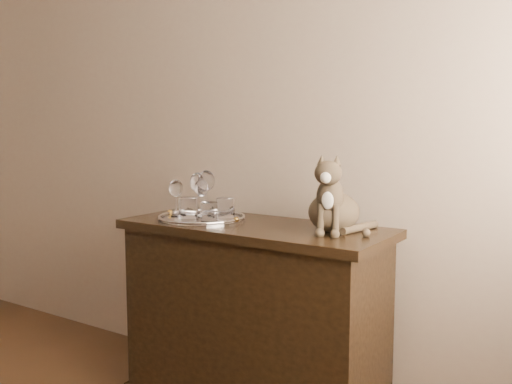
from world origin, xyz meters
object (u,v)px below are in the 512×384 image
at_px(sideboard, 254,318).
at_px(wine_glass_d, 202,198).
at_px(wine_glass_b, 206,192).
at_px(cat, 334,192).
at_px(tumbler_b, 188,209).
at_px(tray, 202,219).
at_px(wine_glass_a, 198,193).
at_px(wine_glass_c, 176,198).
at_px(tumbler_a, 209,212).
at_px(tumbler_c, 225,208).

height_order(sideboard, wine_glass_d, wine_glass_d).
distance_m(wine_glass_b, cat, 0.68).
bearing_deg(tumbler_b, cat, 12.28).
distance_m(tray, wine_glass_b, 0.15).
relative_size(wine_glass_a, cat, 0.62).
bearing_deg(tumbler_b, tray, 74.53).
relative_size(wine_glass_c, tumbler_b, 1.76).
xyz_separation_m(tumbler_a, tumbler_b, (-0.12, -0.01, 0.01)).
distance_m(tray, tumbler_c, 0.13).
distance_m(tray, wine_glass_c, 0.16).
bearing_deg(sideboard, tray, -173.77).
relative_size(sideboard, cat, 3.75).
height_order(tray, cat, cat).
bearing_deg(tray, sideboard, 6.23).
distance_m(wine_glass_c, cat, 0.77).
bearing_deg(wine_glass_b, wine_glass_a, -169.69).
bearing_deg(tumbler_b, wine_glass_d, 95.95).
height_order(wine_glass_d, tumbler_a, wine_glass_d).
bearing_deg(wine_glass_c, tumbler_c, 15.27).
relative_size(wine_glass_d, tumbler_a, 2.00).
bearing_deg(tumbler_c, wine_glass_d, 179.77).
xyz_separation_m(wine_glass_b, tumbler_c, (0.15, -0.06, -0.06)).
height_order(wine_glass_c, tumbler_c, wine_glass_c).
relative_size(tray, wine_glass_b, 1.89).
xyz_separation_m(wine_glass_c, tumbler_a, (0.23, -0.04, -0.04)).
bearing_deg(wine_glass_a, cat, -0.98).
bearing_deg(wine_glass_c, tray, 11.99).
height_order(tray, tumbler_c, tumbler_c).
distance_m(wine_glass_c, tumbler_a, 0.23).
bearing_deg(tumbler_b, wine_glass_b, 99.15).
relative_size(wine_glass_a, tumbler_c, 2.09).
height_order(sideboard, tray, tray).
bearing_deg(wine_glass_c, cat, 7.43).
xyz_separation_m(tray, tumbler_c, (0.11, 0.04, 0.05)).
bearing_deg(wine_glass_c, tumbler_b, -21.04).
bearing_deg(cat, tumbler_b, 178.04).
height_order(tumbler_b, cat, cat).
xyz_separation_m(wine_glass_c, cat, (0.76, 0.10, 0.07)).
bearing_deg(wine_glass_b, tumbler_b, -80.85).
bearing_deg(tumbler_b, tumbler_c, 40.13).
bearing_deg(tumbler_c, wine_glass_b, 160.20).
bearing_deg(tumbler_c, sideboard, -2.77).
height_order(wine_glass_d, cat, cat).
distance_m(wine_glass_b, tumbler_c, 0.17).
bearing_deg(tumbler_b, wine_glass_a, 115.04).
height_order(wine_glass_c, cat, cat).
relative_size(wine_glass_a, wine_glass_b, 0.94).
bearing_deg(wine_glass_c, tumbler_a, -9.40).
height_order(wine_glass_a, cat, cat).
distance_m(wine_glass_a, wine_glass_d, 0.08).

